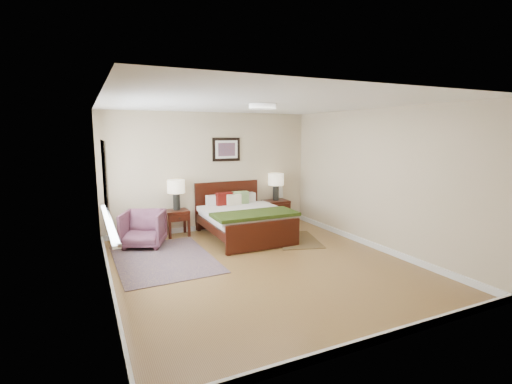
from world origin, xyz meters
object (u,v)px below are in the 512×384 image
at_px(nightstand_right, 276,209).
at_px(lamp_right, 276,182).
at_px(lamp_left, 176,189).
at_px(armchair, 143,229).
at_px(nightstand_left, 177,216).
at_px(bed, 243,215).
at_px(rug_persian, 164,259).

distance_m(nightstand_right, lamp_right, 0.64).
relative_size(lamp_left, armchair, 0.83).
height_order(nightstand_left, lamp_right, lamp_right).
bearing_deg(lamp_right, bed, -148.12).
bearing_deg(rug_persian, lamp_right, 24.03).
relative_size(lamp_left, rug_persian, 0.29).
height_order(nightstand_right, armchair, armchair).
height_order(bed, armchair, bed).
relative_size(armchair, rug_persian, 0.34).
height_order(nightstand_left, rug_persian, nightstand_left).
distance_m(nightstand_left, lamp_left, 0.55).
bearing_deg(nightstand_right, lamp_left, 179.66).
bearing_deg(nightstand_left, rug_persian, -112.50).
height_order(lamp_left, armchair, lamp_left).
height_order(armchair, rug_persian, armchair).
height_order(nightstand_left, nightstand_right, nightstand_right).
relative_size(nightstand_right, lamp_left, 0.91).
relative_size(lamp_left, lamp_right, 1.00).
bearing_deg(lamp_left, nightstand_right, -0.34).
relative_size(lamp_right, rug_persian, 0.29).
xyz_separation_m(nightstand_left, rug_persian, (-0.54, -1.31, -0.41)).
bearing_deg(bed, lamp_left, 149.13).
distance_m(bed, nightstand_right, 1.31).
relative_size(nightstand_right, rug_persian, 0.26).
bearing_deg(rug_persian, armchair, 101.23).
bearing_deg(bed, rug_persian, -159.30).
bearing_deg(lamp_left, bed, -30.87).
bearing_deg(nightstand_right, nightstand_left, -179.84).
bearing_deg(nightstand_left, nightstand_right, 0.16).
distance_m(nightstand_right, armchair, 3.04).
xyz_separation_m(nightstand_left, lamp_right, (2.27, 0.02, 0.57)).
height_order(bed, lamp_left, lamp_left).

